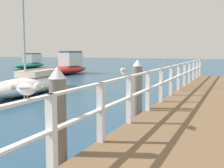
{
  "coord_description": "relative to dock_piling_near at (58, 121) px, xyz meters",
  "views": [
    {
      "loc": [
        0.84,
        0.65,
        2.11
      ],
      "look_at": [
        -2.28,
        8.07,
        1.2
      ],
      "focal_mm": 47.68,
      "sensor_mm": 36.0,
      "label": 1
    }
  ],
  "objects": [
    {
      "name": "pier_deck",
      "position": [
        1.87,
        6.51,
        -0.74
      ],
      "size": [
        3.14,
        22.57,
        0.38
      ],
      "primitive_type": "cube",
      "color": "brown",
      "rests_on": "ground_plane"
    },
    {
      "name": "pier_railing",
      "position": [
        0.38,
        6.51,
        0.15
      ],
      "size": [
        0.12,
        21.09,
        1.14
      ],
      "color": "white",
      "rests_on": "pier_deck"
    },
    {
      "name": "dock_piling_near",
      "position": [
        0.0,
        0.0,
        0.0
      ],
      "size": [
        0.29,
        0.29,
        1.85
      ],
      "color": "#6B6056",
      "rests_on": "ground_plane"
    },
    {
      "name": "dock_piling_far",
      "position": [
        0.0,
        4.28,
        0.0
      ],
      "size": [
        0.29,
        0.29,
        1.85
      ],
      "color": "#6B6056",
      "rests_on": "ground_plane"
    },
    {
      "name": "seagull_foreground",
      "position": [
        0.39,
        -1.26,
        0.72
      ],
      "size": [
        0.48,
        0.19,
        0.21
      ],
      "rotation": [
        0.0,
        0.0,
        4.64
      ],
      "color": "white",
      "rests_on": "pier_railing"
    },
    {
      "name": "seagull_background",
      "position": [
        0.38,
        2.09,
        0.72
      ],
      "size": [
        0.21,
        0.48,
        0.21
      ],
      "rotation": [
        0.0,
        0.0,
        3.32
      ],
      "color": "white",
      "rests_on": "pier_railing"
    },
    {
      "name": "boat_1",
      "position": [
        -11.37,
        19.2,
        -0.25
      ],
      "size": [
        1.83,
        6.3,
        2.07
      ],
      "rotation": [
        0.0,
        0.0,
        -0.0
      ],
      "color": "red",
      "rests_on": "ground_plane"
    },
    {
      "name": "boat_3",
      "position": [
        -20.81,
        25.9,
        -0.34
      ],
      "size": [
        3.16,
        6.82,
        1.81
      ],
      "rotation": [
        0.0,
        0.0,
        0.18
      ],
      "color": "#197266",
      "rests_on": "ground_plane"
    },
    {
      "name": "boat_5",
      "position": [
        -6.72,
        7.84,
        -0.47
      ],
      "size": [
        2.9,
        7.61,
        8.31
      ],
      "rotation": [
        0.0,
        0.0,
        3.25
      ],
      "color": "white",
      "rests_on": "ground_plane"
    }
  ]
}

